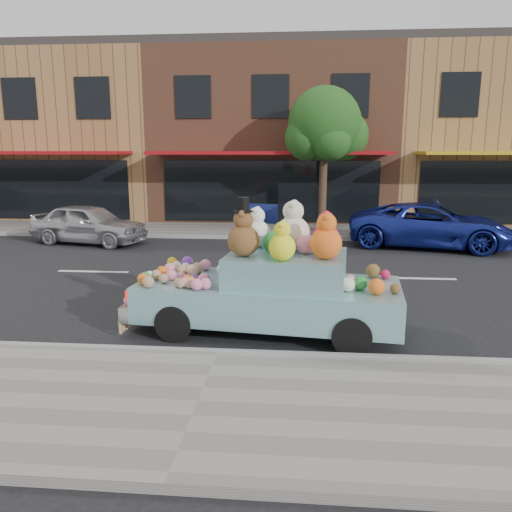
# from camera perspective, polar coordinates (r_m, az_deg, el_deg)

# --- Properties ---
(ground) EXTENTS (120.00, 120.00, 0.00)m
(ground) POSITION_cam_1_polar(r_m,az_deg,el_deg) (12.25, -0.59, -2.20)
(ground) COLOR black
(ground) RESTS_ON ground
(near_sidewalk) EXTENTS (60.00, 3.00, 0.12)m
(near_sidewalk) POSITION_cam_1_polar(r_m,az_deg,el_deg) (6.19, -6.63, -16.57)
(near_sidewalk) COLOR gray
(near_sidewalk) RESTS_ON ground
(far_sidewalk) EXTENTS (60.00, 3.00, 0.12)m
(far_sidewalk) POSITION_cam_1_polar(r_m,az_deg,el_deg) (18.59, 1.33, 2.91)
(far_sidewalk) COLOR gray
(far_sidewalk) RESTS_ON ground
(near_kerb) EXTENTS (60.00, 0.12, 0.13)m
(near_kerb) POSITION_cam_1_polar(r_m,az_deg,el_deg) (7.51, -4.32, -11.11)
(near_kerb) COLOR gray
(near_kerb) RESTS_ON ground
(far_kerb) EXTENTS (60.00, 0.12, 0.13)m
(far_kerb) POSITION_cam_1_polar(r_m,az_deg,el_deg) (17.11, 1.01, 2.13)
(far_kerb) COLOR gray
(far_kerb) RESTS_ON ground
(storefront_left) EXTENTS (10.00, 9.80, 7.30)m
(storefront_left) POSITION_cam_1_polar(r_m,az_deg,el_deg) (26.27, -20.70, 12.68)
(storefront_left) COLOR #986C3F
(storefront_left) RESTS_ON ground
(storefront_mid) EXTENTS (10.00, 9.80, 7.30)m
(storefront_mid) POSITION_cam_1_polar(r_m,az_deg,el_deg) (23.82, 2.23, 13.56)
(storefront_mid) COLOR brown
(storefront_mid) RESTS_ON ground
(storefront_right) EXTENTS (10.00, 9.80, 7.30)m
(storefront_right) POSITION_cam_1_polar(r_m,az_deg,el_deg) (25.39, 25.97, 12.30)
(storefront_right) COLOR #986C3F
(storefront_right) RESTS_ON ground
(street_tree) EXTENTS (3.00, 2.70, 5.22)m
(street_tree) POSITION_cam_1_polar(r_m,az_deg,el_deg) (18.40, 7.91, 14.06)
(street_tree) COLOR #38281C
(street_tree) RESTS_ON ground
(car_silver) EXTENTS (4.08, 2.38, 1.30)m
(car_silver) POSITION_cam_1_polar(r_m,az_deg,el_deg) (17.18, -18.58, 3.52)
(car_silver) COLOR #AFB0B4
(car_silver) RESTS_ON ground
(car_blue) EXTENTS (5.37, 3.41, 1.38)m
(car_blue) POSITION_cam_1_polar(r_m,az_deg,el_deg) (16.59, 19.35, 3.32)
(car_blue) COLOR navy
(car_blue) RESTS_ON ground
(art_car) EXTENTS (4.65, 2.23, 2.29)m
(art_car) POSITION_cam_1_polar(r_m,az_deg,el_deg) (8.35, 1.68, -3.26)
(art_car) COLOR black
(art_car) RESTS_ON ground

